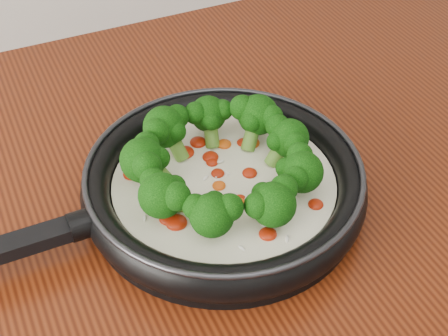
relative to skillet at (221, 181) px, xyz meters
name	(u,v)px	position (x,y,z in m)	size (l,w,h in m)	color
skillet	(221,181)	(0.00, 0.00, 0.00)	(0.48, 0.31, 0.09)	black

